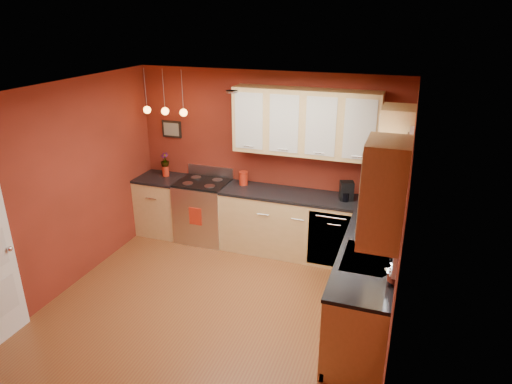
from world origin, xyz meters
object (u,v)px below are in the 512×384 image
(gas_range, at_px, (204,210))
(red_canister, at_px, (243,178))
(sink, at_px, (367,260))
(coffee_maker, at_px, (346,192))
(soap_pump, at_px, (390,274))

(gas_range, height_order, red_canister, red_canister)
(sink, relative_size, coffee_maker, 2.68)
(gas_range, distance_m, coffee_maker, 2.23)
(sink, height_order, coffee_maker, sink)
(coffee_maker, bearing_deg, soap_pump, -87.65)
(gas_range, xyz_separation_m, red_canister, (0.62, 0.12, 0.56))
(red_canister, distance_m, coffee_maker, 1.54)
(gas_range, bearing_deg, red_canister, 10.84)
(gas_range, bearing_deg, sink, -29.78)
(gas_range, relative_size, coffee_maker, 4.25)
(red_canister, relative_size, soap_pump, 0.94)
(sink, height_order, soap_pump, sink)
(sink, height_order, red_canister, sink)
(sink, relative_size, red_canister, 3.46)
(gas_range, xyz_separation_m, coffee_maker, (2.16, 0.03, 0.58))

